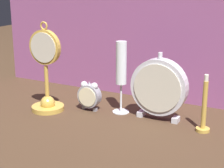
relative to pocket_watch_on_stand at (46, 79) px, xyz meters
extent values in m
plane|color=#422D1E|center=(0.23, -0.03, -0.11)|extent=(4.00, 4.00, 0.00)
cube|color=#8E4C7F|center=(0.23, 0.30, 0.23)|extent=(1.28, 0.01, 0.69)
cylinder|color=gold|center=(0.00, 0.00, -0.11)|extent=(0.11, 0.11, 0.02)
sphere|color=gold|center=(0.00, 0.00, -0.09)|extent=(0.05, 0.05, 0.05)
cylinder|color=gold|center=(0.00, 0.00, -0.03)|extent=(0.01, 0.01, 0.15)
cylinder|color=gold|center=(0.00, 0.00, 0.11)|extent=(0.12, 0.02, 0.12)
cylinder|color=beige|center=(0.00, -0.01, 0.11)|extent=(0.10, 0.00, 0.10)
torus|color=gold|center=(0.00, 0.00, 0.18)|extent=(0.03, 0.01, 0.03)
cube|color=gray|center=(0.11, 0.07, -0.11)|extent=(0.01, 0.01, 0.01)
cube|color=gray|center=(0.16, 0.07, -0.11)|extent=(0.01, 0.01, 0.01)
cylinder|color=gray|center=(0.13, 0.07, -0.06)|extent=(0.08, 0.03, 0.08)
cylinder|color=beige|center=(0.13, 0.05, -0.06)|extent=(0.07, 0.00, 0.07)
sphere|color=silver|center=(0.11, 0.07, -0.02)|extent=(0.02, 0.02, 0.02)
sphere|color=silver|center=(0.15, 0.07, -0.02)|extent=(0.02, 0.02, 0.02)
cylinder|color=silver|center=(0.13, 0.07, -0.02)|extent=(0.00, 0.00, 0.01)
cube|color=silver|center=(0.32, 0.10, -0.11)|extent=(0.02, 0.03, 0.02)
cube|color=silver|center=(0.44, 0.10, -0.11)|extent=(0.02, 0.03, 0.02)
cylinder|color=silver|center=(0.38, 0.10, 0.00)|extent=(0.19, 0.04, 0.19)
cylinder|color=beige|center=(0.38, 0.08, 0.00)|extent=(0.16, 0.00, 0.16)
cylinder|color=silver|center=(0.38, 0.10, 0.10)|extent=(0.01, 0.01, 0.02)
cylinder|color=silver|center=(0.24, 0.10, -0.11)|extent=(0.06, 0.06, 0.01)
cylinder|color=silver|center=(0.24, 0.10, -0.06)|extent=(0.01, 0.01, 0.10)
cylinder|color=white|center=(0.24, 0.10, 0.06)|extent=(0.04, 0.04, 0.15)
cylinder|color=beige|center=(0.24, 0.10, 0.04)|extent=(0.03, 0.03, 0.10)
cylinder|color=gold|center=(0.54, 0.07, -0.11)|extent=(0.04, 0.04, 0.01)
cylinder|color=gold|center=(0.54, 0.07, -0.03)|extent=(0.02, 0.02, 0.15)
cylinder|color=silver|center=(0.54, 0.07, 0.06)|extent=(0.01, 0.01, 0.02)
camera|label=1|loc=(0.78, -1.00, 0.35)|focal=60.00mm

